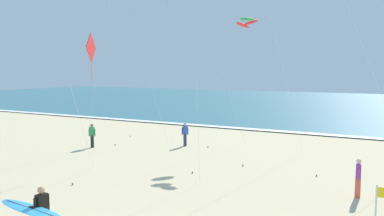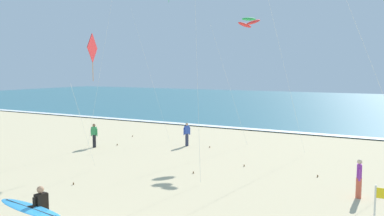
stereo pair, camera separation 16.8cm
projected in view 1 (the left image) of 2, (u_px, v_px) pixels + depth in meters
ocean_water at (341, 104)px, 57.99m from camera, size 160.00×60.00×0.08m
shoreline_foam at (291, 132)px, 31.92m from camera, size 160.00×1.01×0.01m
surfer_trailing at (36, 210)px, 11.42m from camera, size 2.61×0.96×1.71m
kite_diamond_scarlet_near at (91, 51)px, 19.72m from camera, size 1.50×3.37×6.99m
kite_arc_emerald_outer at (247, 22)px, 25.74m from camera, size 3.06×2.91×8.58m
bystander_purple_top at (358, 178)px, 15.71m from camera, size 0.22×0.50×1.59m
bystander_blue_top at (185, 134)px, 26.42m from camera, size 0.33×0.42×1.59m
bystander_green_top at (92, 135)px, 25.87m from camera, size 0.49×0.24×1.59m
lifeguard_flag at (378, 215)px, 10.45m from camera, size 0.45×0.05×2.10m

